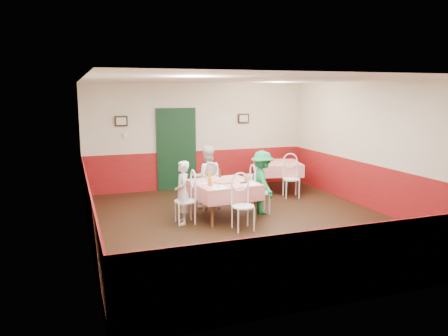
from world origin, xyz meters
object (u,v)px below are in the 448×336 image
object	(u,v)px
chair_left	(185,201)
glass_a	(210,183)
chair_far	(208,188)
diner_far	(207,177)
main_table	(224,200)
second_table	(278,177)
chair_right	(260,193)
beer_bottle	(220,173)
wallet	(243,183)
glass_b	(246,179)
chair_near	(243,206)
glass_c	(209,176)
diner_right	(262,182)
chair_second_b	(291,179)
chair_second_a	(251,176)
diner_left	(182,193)
pizza	(224,182)

from	to	relation	value
chair_left	glass_a	distance (m)	0.63
chair_far	diner_far	bearing A→B (deg)	-88.65
main_table	second_table	size ratio (longest dim) A/B	1.09
chair_right	beer_bottle	distance (m)	0.96
main_table	wallet	xyz separation A→B (m)	(0.33, -0.25, 0.40)
main_table	glass_b	xyz separation A→B (m)	(0.42, -0.17, 0.46)
chair_near	beer_bottle	distance (m)	1.34
chair_right	glass_c	size ratio (longest dim) A/B	6.02
glass_a	diner_right	world-z (taller)	diner_right
chair_second_b	wallet	world-z (taller)	chair_second_b
wallet	diner_right	distance (m)	0.67
second_table	chair_second_a	xyz separation A→B (m)	(-0.75, 0.00, 0.08)
glass_a	glass_b	size ratio (longest dim) A/B	1.00
chair_near	glass_b	size ratio (longest dim) A/B	6.14
beer_bottle	diner_far	size ratio (longest dim) A/B	0.16
main_table	glass_a	size ratio (longest dim) A/B	8.31
main_table	glass_b	distance (m)	0.65
glass_a	diner_right	size ratio (longest dim) A/B	0.11
main_table	beer_bottle	world-z (taller)	beer_bottle
main_table	glass_a	bearing A→B (deg)	-143.32
chair_near	glass_a	bearing A→B (deg)	131.73
chair_left	diner_far	distance (m)	1.26
chair_right	beer_bottle	world-z (taller)	beer_bottle
diner_far	chair_right	bearing A→B (deg)	146.26
second_table	glass_b	bearing A→B (deg)	-130.21
wallet	glass_c	bearing A→B (deg)	123.78
glass_b	wallet	world-z (taller)	glass_b
chair_right	glass_b	xyz separation A→B (m)	(-0.43, -0.25, 0.38)
glass_b	glass_c	size ratio (longest dim) A/B	0.98
chair_right	chair_second_a	bearing A→B (deg)	-12.19
chair_near	diner_right	xyz separation A→B (m)	(0.82, 0.93, 0.22)
main_table	glass_a	distance (m)	0.68
main_table	diner_right	size ratio (longest dim) A/B	0.91
chair_right	glass_a	size ratio (longest dim) A/B	6.13
glass_b	beer_bottle	size ratio (longest dim) A/B	0.67
glass_b	chair_second_a	bearing A→B (deg)	64.18
chair_second_a	diner_far	distance (m)	1.83
chair_second_b	glass_a	xyz separation A→B (m)	(-2.58, -1.45, 0.38)
chair_left	chair_second_a	xyz separation A→B (m)	(2.27, 1.98, 0.00)
diner_far	diner_right	xyz separation A→B (m)	(0.98, -0.81, -0.03)
main_table	glass_b	size ratio (longest dim) A/B	8.32
chair_right	diner_left	distance (m)	1.76
chair_near	diner_far	xyz separation A→B (m)	(-0.17, 1.74, 0.25)
pizza	glass_c	xyz separation A→B (m)	(-0.17, 0.42, 0.06)
chair_right	chair_left	bearing A→B (deg)	100.88
chair_second_a	chair_near	bearing A→B (deg)	-11.98
chair_second_b	glass_b	bearing A→B (deg)	-128.85
chair_far	chair_second_b	bearing A→B (deg)	-176.41
chair_right	pizza	world-z (taller)	chair_right
chair_near	glass_c	world-z (taller)	glass_c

